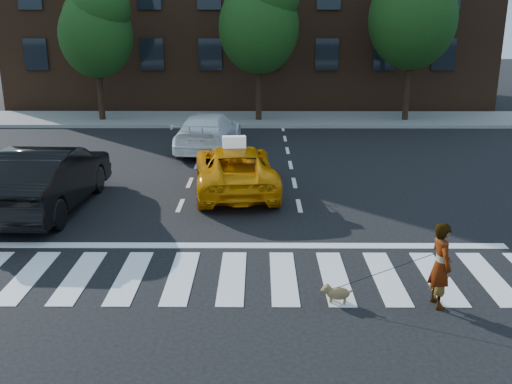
% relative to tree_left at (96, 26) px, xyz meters
% --- Properties ---
extents(ground, '(120.00, 120.00, 0.00)m').
position_rel_tree_left_xyz_m(ground, '(6.97, -17.00, -4.44)').
color(ground, black).
rests_on(ground, ground).
extents(crosswalk, '(13.00, 2.40, 0.01)m').
position_rel_tree_left_xyz_m(crosswalk, '(6.97, -17.00, -4.43)').
color(crosswalk, silver).
rests_on(crosswalk, ground).
extents(stop_line, '(12.00, 0.30, 0.01)m').
position_rel_tree_left_xyz_m(stop_line, '(6.97, -15.40, -4.43)').
color(stop_line, silver).
rests_on(stop_line, ground).
extents(sidewalk_far, '(30.00, 4.00, 0.15)m').
position_rel_tree_left_xyz_m(sidewalk_far, '(6.97, 0.50, -4.37)').
color(sidewalk_far, slate).
rests_on(sidewalk_far, ground).
extents(tree_left, '(3.39, 3.38, 6.50)m').
position_rel_tree_left_xyz_m(tree_left, '(0.00, 0.00, 0.00)').
color(tree_left, black).
rests_on(tree_left, ground).
extents(tree_mid, '(3.69, 3.69, 7.10)m').
position_rel_tree_left_xyz_m(tree_mid, '(7.50, -0.00, 0.41)').
color(tree_mid, black).
rests_on(tree_mid, ground).
extents(tree_right, '(4.00, 4.00, 7.70)m').
position_rel_tree_left_xyz_m(tree_right, '(14.50, -0.00, 0.82)').
color(tree_right, black).
rests_on(tree_right, ground).
extents(taxi, '(2.71, 5.00, 1.33)m').
position_rel_tree_left_xyz_m(taxi, '(6.78, -11.17, -3.77)').
color(taxi, orange).
rests_on(taxi, ground).
extents(black_sedan, '(1.99, 5.23, 1.70)m').
position_rel_tree_left_xyz_m(black_sedan, '(1.98, -12.86, -3.59)').
color(black_sedan, black).
rests_on(black_sedan, ground).
extents(white_suv, '(2.47, 5.04, 1.41)m').
position_rel_tree_left_xyz_m(white_suv, '(5.57, -5.85, -3.74)').
color(white_suv, white).
rests_on(white_suv, ground).
extents(woman, '(0.44, 0.60, 1.54)m').
position_rel_tree_left_xyz_m(woman, '(10.63, -18.10, -3.67)').
color(woman, '#999999').
rests_on(woman, ground).
extents(dog, '(0.57, 0.31, 0.33)m').
position_rel_tree_left_xyz_m(dog, '(8.85, -18.00, -4.25)').
color(dog, '#9A7A4E').
rests_on(dog, ground).
extents(taxi_sign, '(0.68, 0.35, 0.32)m').
position_rel_tree_left_xyz_m(taxi_sign, '(6.78, -11.37, -2.95)').
color(taxi_sign, white).
rests_on(taxi_sign, taxi).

